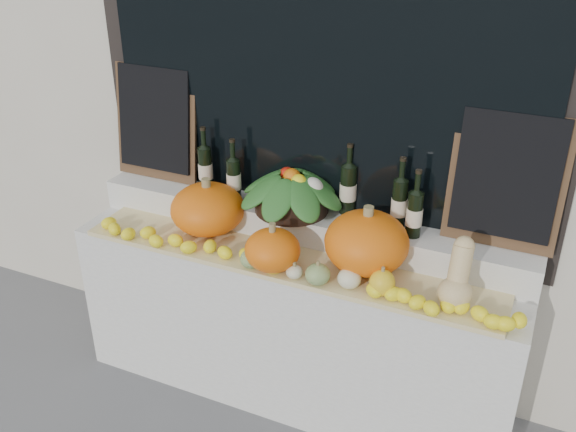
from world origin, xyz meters
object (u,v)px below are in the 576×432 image
(pumpkin_right, at_px, (367,243))
(butternut_squash, at_px, (458,279))
(produce_bowl, at_px, (292,190))
(pumpkin_left, at_px, (208,209))
(wine_bottle_tall, at_px, (348,189))

(pumpkin_right, height_order, butternut_squash, butternut_squash)
(butternut_squash, distance_m, produce_bowl, 0.94)
(pumpkin_left, relative_size, produce_bowl, 0.67)
(pumpkin_left, bearing_deg, produce_bowl, 21.61)
(pumpkin_right, xyz_separation_m, produce_bowl, (-0.45, 0.18, 0.10))
(pumpkin_left, height_order, pumpkin_right, pumpkin_right)
(pumpkin_left, relative_size, pumpkin_right, 0.98)
(pumpkin_right, relative_size, butternut_squash, 1.34)
(pumpkin_right, relative_size, produce_bowl, 0.69)
(pumpkin_left, relative_size, wine_bottle_tall, 1.04)
(butternut_squash, distance_m, wine_bottle_tall, 0.74)
(wine_bottle_tall, bearing_deg, produce_bowl, -161.57)
(pumpkin_left, xyz_separation_m, butternut_squash, (1.29, -0.12, -0.01))
(wine_bottle_tall, bearing_deg, pumpkin_left, -159.65)
(pumpkin_left, xyz_separation_m, pumpkin_right, (0.85, -0.02, 0.02))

